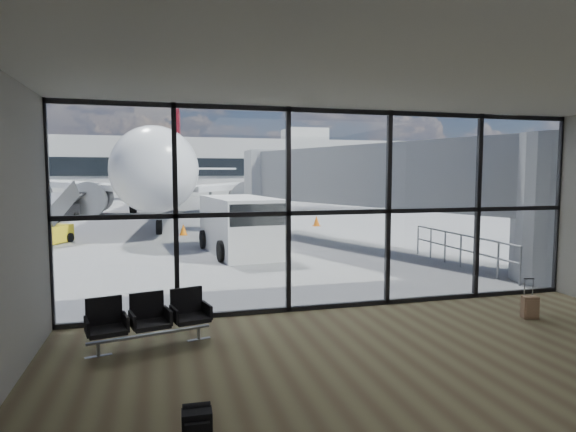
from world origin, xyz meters
name	(u,v)px	position (x,y,z in m)	size (l,w,h in m)	color
ground	(199,204)	(0.00, 40.00, 0.00)	(220.00, 220.00, 0.00)	slate
lounge_shell	(475,206)	(0.00, -4.80, 2.65)	(12.02, 8.01, 4.51)	brown
glass_curtain_wall	(340,210)	(0.00, 0.00, 2.25)	(12.10, 0.12, 4.50)	white
jet_bridge	(392,182)	(4.90, 7.07, 2.76)	(8.00, 16.50, 4.33)	gray
apron_railing	(461,246)	(5.60, 3.50, 0.72)	(0.06, 5.46, 1.11)	gray
far_terminal	(183,166)	(-0.59, 61.97, 4.21)	(80.00, 12.20, 11.00)	#A7A6A2
tree_3	(2,164)	(-27.00, 72.00, 4.63)	(4.95, 4.95, 7.12)	#382619
tree_4	(45,160)	(-21.00, 72.00, 5.25)	(5.61, 5.61, 8.07)	#382619
tree_5	(86,156)	(-15.00, 72.00, 5.88)	(6.27, 6.27, 9.03)	#382619
seating_row	(149,317)	(-4.14, -1.42, 0.52)	(2.13, 1.05, 0.94)	gray
backpack	(197,430)	(-3.57, -4.96, 0.24)	(0.34, 0.31, 0.50)	black
suitcase	(530,307)	(3.60, -1.85, 0.26)	(0.35, 0.29, 0.85)	#8C6A4E
airliner	(172,173)	(-2.86, 30.48, 3.18)	(34.97, 40.56, 10.45)	silver
service_van	(241,225)	(-0.92, 8.10, 1.11)	(2.84, 5.19, 2.17)	silver
belt_loader	(58,212)	(-10.38, 24.10, 0.60)	(2.79, 4.09, 1.80)	black
mobile_stairs	(42,232)	(-8.91, 12.68, 0.53)	(2.56, 3.44, 2.20)	yellow
traffic_cone_a	(183,230)	(-2.80, 14.39, 0.27)	(0.40, 0.40, 0.57)	orange
traffic_cone_c	(316,221)	(5.00, 16.70, 0.29)	(0.43, 0.43, 0.61)	#DE620B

